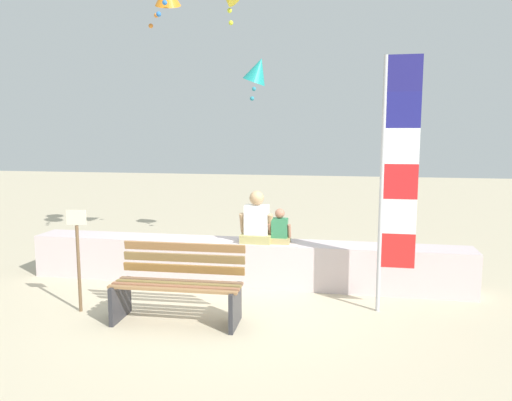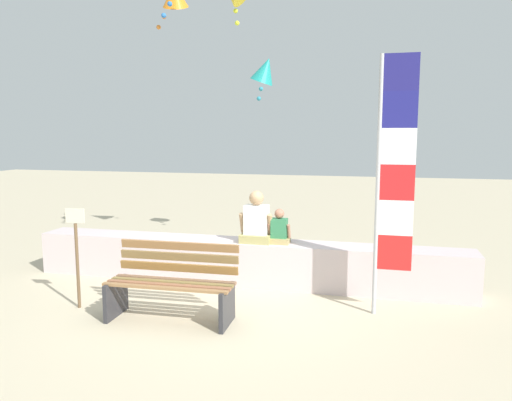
{
  "view_description": "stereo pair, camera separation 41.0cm",
  "coord_description": "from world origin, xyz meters",
  "px_view_note": "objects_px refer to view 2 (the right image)",
  "views": [
    {
      "loc": [
        1.48,
        -5.93,
        2.19
      ],
      "look_at": [
        0.19,
        0.94,
        1.24
      ],
      "focal_mm": 34.35,
      "sensor_mm": 36.0,
      "label": 1
    },
    {
      "loc": [
        1.88,
        -5.84,
        2.19
      ],
      "look_at": [
        0.19,
        0.94,
        1.24
      ],
      "focal_mm": 34.35,
      "sensor_mm": 36.0,
      "label": 2
    }
  ],
  "objects_px": {
    "person_adult": "(256,222)",
    "flag_banner": "(391,172)",
    "sign_post": "(77,249)",
    "kite_teal": "(265,70)",
    "person_child": "(279,230)",
    "park_bench": "(172,285)"
  },
  "relations": [
    {
      "from": "person_adult",
      "to": "flag_banner",
      "type": "xyz_separation_m",
      "value": [
        1.83,
        -0.78,
        0.81
      ]
    },
    {
      "from": "kite_teal",
      "to": "person_child",
      "type": "bearing_deg",
      "value": -72.26
    },
    {
      "from": "person_child",
      "to": "kite_teal",
      "type": "distance_m",
      "value": 3.58
    },
    {
      "from": "person_adult",
      "to": "sign_post",
      "type": "distance_m",
      "value": 2.45
    },
    {
      "from": "flag_banner",
      "to": "sign_post",
      "type": "bearing_deg",
      "value": -169.54
    },
    {
      "from": "park_bench",
      "to": "kite_teal",
      "type": "relative_size",
      "value": 1.76
    },
    {
      "from": "person_adult",
      "to": "flag_banner",
      "type": "height_order",
      "value": "flag_banner"
    },
    {
      "from": "person_adult",
      "to": "kite_teal",
      "type": "bearing_deg",
      "value": 100.22
    },
    {
      "from": "park_bench",
      "to": "person_adult",
      "type": "relative_size",
      "value": 2.05
    },
    {
      "from": "person_child",
      "to": "sign_post",
      "type": "xyz_separation_m",
      "value": [
        -2.29,
        -1.47,
        -0.08
      ]
    },
    {
      "from": "person_adult",
      "to": "flag_banner",
      "type": "bearing_deg",
      "value": -22.99
    },
    {
      "from": "flag_banner",
      "to": "sign_post",
      "type": "relative_size",
      "value": 2.43
    },
    {
      "from": "sign_post",
      "to": "person_adult",
      "type": "bearing_deg",
      "value": 37.03
    },
    {
      "from": "park_bench",
      "to": "kite_teal",
      "type": "distance_m",
      "value": 4.92
    },
    {
      "from": "person_child",
      "to": "kite_teal",
      "type": "height_order",
      "value": "kite_teal"
    },
    {
      "from": "person_child",
      "to": "flag_banner",
      "type": "distance_m",
      "value": 1.91
    },
    {
      "from": "kite_teal",
      "to": "park_bench",
      "type": "bearing_deg",
      "value": -93.2
    },
    {
      "from": "person_adult",
      "to": "person_child",
      "type": "relative_size",
      "value": 1.5
    },
    {
      "from": "park_bench",
      "to": "sign_post",
      "type": "distance_m",
      "value": 1.35
    },
    {
      "from": "kite_teal",
      "to": "sign_post",
      "type": "relative_size",
      "value": 0.68
    },
    {
      "from": "flag_banner",
      "to": "sign_post",
      "type": "distance_m",
      "value": 3.97
    },
    {
      "from": "person_child",
      "to": "flag_banner",
      "type": "xyz_separation_m",
      "value": [
        1.49,
        -0.78,
        0.91
      ]
    }
  ]
}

